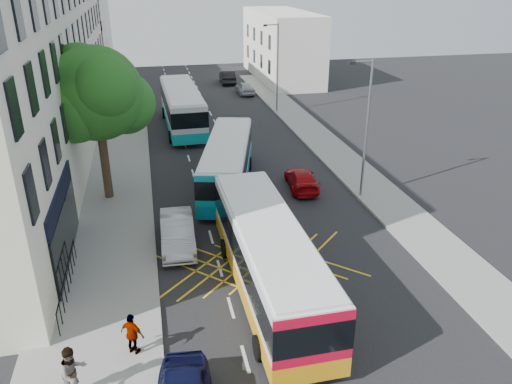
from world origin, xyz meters
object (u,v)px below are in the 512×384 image
lamp_far (277,64)px  bus_far (182,107)px  pedestrian_near (73,373)px  lamp_near (366,123)px  bus_mid (227,163)px  distant_car_silver (245,88)px  pedestrian_far (132,334)px  distant_car_dark (227,77)px  street_tree (96,95)px  distant_car_grey (188,94)px  parked_car_silver (177,232)px  red_hatchback (302,179)px  bus_near (268,257)px

lamp_far → bus_far: (-9.12, -3.10, -2.81)m
pedestrian_near → lamp_near: bearing=5.4°
bus_far → bus_mid: bearing=-84.1°
distant_car_silver → pedestrian_far: pedestrian_far is taller
distant_car_silver → pedestrian_far: bearing=71.5°
lamp_far → distant_car_dark: lamp_far is taller
street_tree → distant_car_grey: size_ratio=1.84×
distant_car_silver → pedestrian_near: pedestrian_near is taller
parked_car_silver → red_hatchback: bearing=36.0°
distant_car_silver → pedestrian_far: 40.98m
lamp_near → distant_car_grey: lamp_near is taller
red_hatchback → distant_car_dark: bearing=-85.0°
lamp_near → red_hatchback: bearing=146.0°
lamp_near → lamp_far: same height
lamp_far → bus_near: size_ratio=0.69×
bus_far → street_tree: bearing=-113.0°
bus_near → distant_car_grey: size_ratio=2.41×
street_tree → pedestrian_near: (-0.27, -15.57, -5.19)m
pedestrian_near → pedestrian_far: 2.41m
parked_car_silver → distant_car_dark: 38.89m
distant_car_dark → lamp_near: bearing=96.7°
lamp_near → bus_far: bearing=118.4°
lamp_far → lamp_near: bearing=-90.0°
lamp_near → parked_car_silver: (-11.10, -3.50, -3.86)m
lamp_far → parked_car_silver: size_ratio=1.75×
lamp_near → pedestrian_far: 17.55m
lamp_near → distant_car_dark: bearing=93.8°
pedestrian_far → bus_near: bearing=-117.7°
bus_mid → red_hatchback: bearing=-1.5°
bus_near → distant_car_grey: bus_near is taller
lamp_near → pedestrian_far: (-13.20, -10.98, -3.66)m
bus_near → distant_car_silver: (6.29, 36.50, -1.02)m
lamp_far → pedestrian_near: lamp_far is taller
street_tree → distant_car_grey: (6.96, 23.60, -5.63)m
bus_far → distant_car_silver: bus_far is taller
bus_mid → pedestrian_near: 17.61m
lamp_far → bus_near: 29.40m
bus_far → pedestrian_far: 28.19m
lamp_near → distant_car_dark: lamp_near is taller
red_hatchback → bus_mid: bearing=-9.9°
lamp_near → distant_car_grey: size_ratio=1.68×
red_hatchback → pedestrian_far: size_ratio=2.56×
distant_car_grey → distant_car_silver: (6.38, 1.69, 0.02)m
bus_mid → parked_car_silver: (-3.65, -6.81, -0.84)m
pedestrian_far → bus_mid: bearing=-75.9°
bus_near → pedestrian_far: size_ratio=7.11×
street_tree → distant_car_silver: street_tree is taller
distant_car_silver → pedestrian_near: 43.07m
street_tree → distant_car_grey: 25.24m
bus_far → red_hatchback: (6.12, -14.88, -1.20)m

